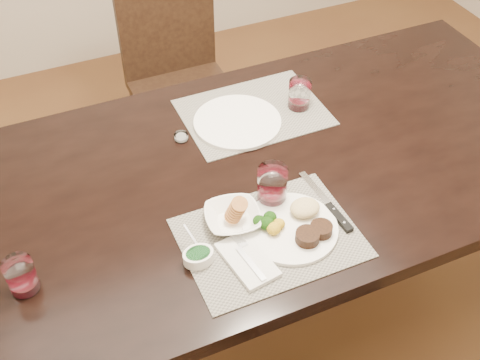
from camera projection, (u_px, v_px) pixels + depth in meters
name	position (u px, v px, depth m)	size (l,w,h in m)	color
ground_plane	(267.00, 305.00, 2.33)	(4.50, 4.50, 0.00)	#4D2D19
dining_table	(274.00, 181.00, 1.87)	(2.00, 1.00, 0.75)	black
chair_far	(178.00, 72.00, 2.60)	(0.42, 0.42, 0.90)	black
placemat_near	(270.00, 238.00, 1.59)	(0.46, 0.34, 0.00)	slate
placemat_far	(253.00, 112.00, 1.98)	(0.46, 0.34, 0.00)	slate
dinner_plate	(295.00, 225.00, 1.60)	(0.26, 0.26, 0.05)	white
napkin_fork	(247.00, 260.00, 1.53)	(0.12, 0.18, 0.02)	white
steak_knife	(333.00, 210.00, 1.65)	(0.03, 0.26, 0.01)	silver
cracker_bowl	(233.00, 217.00, 1.61)	(0.17, 0.17, 0.07)	white
sauce_ramekin	(198.00, 256.00, 1.52)	(0.08, 0.12, 0.06)	white
wine_glass_near	(272.00, 187.00, 1.65)	(0.08, 0.08, 0.11)	silver
far_plate	(237.00, 122.00, 1.93)	(0.28, 0.28, 0.01)	white
wine_glass_far	(299.00, 95.00, 1.97)	(0.07, 0.07, 0.10)	silver
wine_glass_side	(22.00, 277.00, 1.45)	(0.07, 0.07, 0.10)	silver
salt_cellar	(181.00, 137.00, 1.88)	(0.04, 0.04, 0.02)	silver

